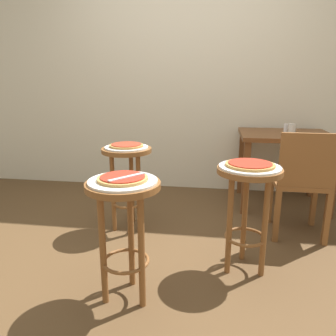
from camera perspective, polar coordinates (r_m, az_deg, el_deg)
The scene contains 16 objects.
ground_plane at distance 2.35m, azimuth -0.80°, elevation -15.55°, with size 6.00×6.00×0.00m, color brown.
back_wall at distance 3.68m, azimuth 3.57°, elevation 19.64°, with size 6.00×0.10×3.00m, color beige.
stool_foreground at distance 1.76m, azimuth -7.80°, elevation -7.99°, with size 0.40×0.40×0.69m.
serving_plate_foreground at distance 1.70m, azimuth -8.01°, elevation -2.31°, with size 0.36×0.36×0.01m, color white.
pizza_foreground at distance 1.69m, azimuth -8.03°, elevation -1.79°, with size 0.27×0.27×0.02m.
stool_middle at distance 2.07m, azimuth 13.97°, elevation -4.70°, with size 0.40×0.40×0.69m.
serving_plate_middle at distance 2.02m, azimuth 14.30°, elevation 0.18°, with size 0.38×0.38×0.01m, color white.
pizza_middle at distance 2.02m, azimuth 14.32°, elevation 0.62°, with size 0.30×0.30×0.02m.
stool_leftside at distance 2.62m, azimuth -7.24°, elevation -0.24°, with size 0.40×0.40×0.69m.
serving_plate_leftside at distance 2.58m, azimuth -7.37°, elevation 3.66°, with size 0.35×0.35×0.01m, color silver.
pizza_leftside at distance 2.58m, azimuth -7.38°, elevation 4.01°, with size 0.27×0.27×0.02m.
dining_table at distance 3.32m, azimuth 19.93°, elevation 3.70°, with size 0.85×0.70×0.73m.
cup_near_edge at distance 3.24m, azimuth 21.11°, elevation 6.47°, with size 0.07×0.07×0.10m, color silver.
condiment_shaker at distance 3.31m, azimuth 20.13°, elevation 6.64°, with size 0.04×0.04×0.09m, color white.
wooden_chair at distance 2.67m, azimuth 22.59°, elevation -2.07°, with size 0.40×0.40×0.85m.
pizza_server_knife at distance 1.66m, azimuth -7.25°, elevation -1.57°, with size 0.22×0.02×0.01m, color silver.
Camera 1 is at (0.34, -2.00, 1.19)m, focal length 34.42 mm.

